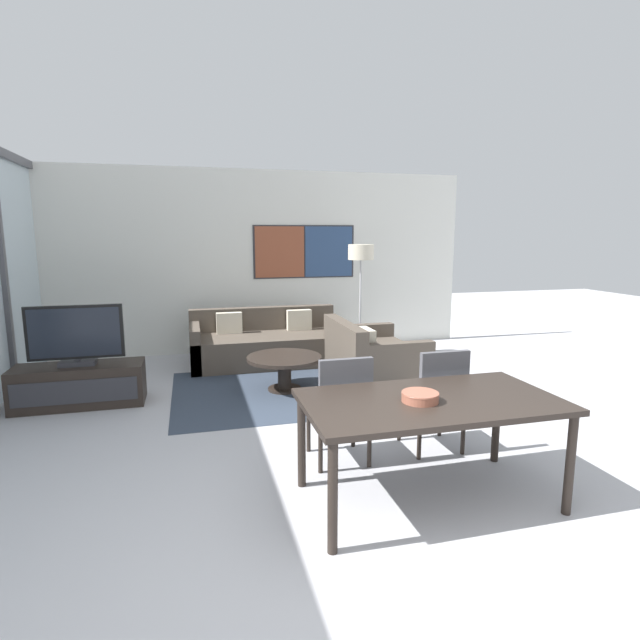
{
  "coord_description": "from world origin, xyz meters",
  "views": [
    {
      "loc": [
        -0.94,
        -1.96,
        1.83
      ],
      "look_at": [
        0.36,
        2.95,
        0.95
      ],
      "focal_mm": 28.0,
      "sensor_mm": 36.0,
      "label": 1
    }
  ],
  "objects_px": {
    "fruit_bowl": "(420,396)",
    "dining_table": "(430,408)",
    "tv_console": "(80,385)",
    "sofa_main": "(267,344)",
    "coffee_table": "(284,365)",
    "dining_chair_left": "(341,404)",
    "television": "(76,336)",
    "sofa_side": "(369,359)",
    "floor_lamp": "(361,260)",
    "dining_chair_centre": "(436,394)"
  },
  "relations": [
    {
      "from": "coffee_table",
      "to": "floor_lamp",
      "type": "relative_size",
      "value": 0.52
    },
    {
      "from": "tv_console",
      "to": "dining_chair_centre",
      "type": "bearing_deg",
      "value": -32.55
    },
    {
      "from": "coffee_table",
      "to": "sofa_side",
      "type": "bearing_deg",
      "value": 8.42
    },
    {
      "from": "television",
      "to": "fruit_bowl",
      "type": "relative_size",
      "value": 3.86
    },
    {
      "from": "dining_table",
      "to": "dining_chair_left",
      "type": "relative_size",
      "value": 1.93
    },
    {
      "from": "dining_chair_centre",
      "to": "floor_lamp",
      "type": "bearing_deg",
      "value": 81.97
    },
    {
      "from": "sofa_main",
      "to": "sofa_side",
      "type": "height_order",
      "value": "same"
    },
    {
      "from": "coffee_table",
      "to": "fruit_bowl",
      "type": "xyz_separation_m",
      "value": [
        0.41,
        -2.72,
        0.46
      ]
    },
    {
      "from": "television",
      "to": "dining_chair_left",
      "type": "relative_size",
      "value": 1.07
    },
    {
      "from": "sofa_main",
      "to": "dining_table",
      "type": "relative_size",
      "value": 1.24
    },
    {
      "from": "sofa_side",
      "to": "floor_lamp",
      "type": "relative_size",
      "value": 0.81
    },
    {
      "from": "fruit_bowl",
      "to": "floor_lamp",
      "type": "height_order",
      "value": "floor_lamp"
    },
    {
      "from": "dining_chair_centre",
      "to": "television",
      "type": "bearing_deg",
      "value": 147.44
    },
    {
      "from": "sofa_main",
      "to": "fruit_bowl",
      "type": "bearing_deg",
      "value": -84.32
    },
    {
      "from": "tv_console",
      "to": "coffee_table",
      "type": "height_order",
      "value": "tv_console"
    },
    {
      "from": "television",
      "to": "coffee_table",
      "type": "height_order",
      "value": "television"
    },
    {
      "from": "coffee_table",
      "to": "dining_chair_centre",
      "type": "height_order",
      "value": "dining_chair_centre"
    },
    {
      "from": "sofa_main",
      "to": "sofa_side",
      "type": "relative_size",
      "value": 1.59
    },
    {
      "from": "sofa_side",
      "to": "dining_chair_left",
      "type": "relative_size",
      "value": 1.51
    },
    {
      "from": "sofa_main",
      "to": "coffee_table",
      "type": "relative_size",
      "value": 2.44
    },
    {
      "from": "television",
      "to": "dining_chair_centre",
      "type": "bearing_deg",
      "value": -32.56
    },
    {
      "from": "sofa_main",
      "to": "floor_lamp",
      "type": "distance_m",
      "value": 1.83
    },
    {
      "from": "dining_table",
      "to": "fruit_bowl",
      "type": "xyz_separation_m",
      "value": [
        -0.1,
        -0.03,
        0.11
      ]
    },
    {
      "from": "dining_chair_centre",
      "to": "fruit_bowl",
      "type": "height_order",
      "value": "dining_chair_centre"
    },
    {
      "from": "dining_chair_left",
      "to": "fruit_bowl",
      "type": "distance_m",
      "value": 0.83
    },
    {
      "from": "television",
      "to": "sofa_side",
      "type": "xyz_separation_m",
      "value": [
        3.35,
        0.13,
        -0.5
      ]
    },
    {
      "from": "sofa_side",
      "to": "fruit_bowl",
      "type": "relative_size",
      "value": 5.44
    },
    {
      "from": "dining_table",
      "to": "sofa_main",
      "type": "bearing_deg",
      "value": 97.07
    },
    {
      "from": "television",
      "to": "sofa_main",
      "type": "xyz_separation_m",
      "value": [
        2.23,
        1.34,
        -0.5
      ]
    },
    {
      "from": "fruit_bowl",
      "to": "dining_table",
      "type": "bearing_deg",
      "value": 19.86
    },
    {
      "from": "sofa_main",
      "to": "coffee_table",
      "type": "bearing_deg",
      "value": -90.0
    },
    {
      "from": "tv_console",
      "to": "coffee_table",
      "type": "xyz_separation_m",
      "value": [
        2.23,
        -0.04,
        0.09
      ]
    },
    {
      "from": "sofa_side",
      "to": "floor_lamp",
      "type": "height_order",
      "value": "floor_lamp"
    },
    {
      "from": "television",
      "to": "coffee_table",
      "type": "distance_m",
      "value": 2.28
    },
    {
      "from": "dining_chair_centre",
      "to": "sofa_side",
      "type": "bearing_deg",
      "value": 84.75
    },
    {
      "from": "tv_console",
      "to": "fruit_bowl",
      "type": "relative_size",
      "value": 5.3
    },
    {
      "from": "sofa_main",
      "to": "dining_chair_left",
      "type": "bearing_deg",
      "value": -88.61
    },
    {
      "from": "tv_console",
      "to": "floor_lamp",
      "type": "xyz_separation_m",
      "value": [
        3.61,
        1.24,
        1.23
      ]
    },
    {
      "from": "dining_table",
      "to": "dining_chair_centre",
      "type": "relative_size",
      "value": 1.93
    },
    {
      "from": "tv_console",
      "to": "coffee_table",
      "type": "distance_m",
      "value": 2.23
    },
    {
      "from": "tv_console",
      "to": "floor_lamp",
      "type": "distance_m",
      "value": 4.01
    },
    {
      "from": "dining_chair_left",
      "to": "fruit_bowl",
      "type": "xyz_separation_m",
      "value": [
        0.32,
        -0.72,
        0.27
      ]
    },
    {
      "from": "television",
      "to": "dining_chair_left",
      "type": "height_order",
      "value": "television"
    },
    {
      "from": "tv_console",
      "to": "sofa_main",
      "type": "distance_m",
      "value": 2.6
    },
    {
      "from": "television",
      "to": "dining_chair_centre",
      "type": "height_order",
      "value": "television"
    },
    {
      "from": "tv_console",
      "to": "dining_table",
      "type": "distance_m",
      "value": 3.88
    },
    {
      "from": "tv_console",
      "to": "sofa_main",
      "type": "height_order",
      "value": "sofa_main"
    },
    {
      "from": "coffee_table",
      "to": "dining_table",
      "type": "xyz_separation_m",
      "value": [
        0.5,
        -2.68,
        0.35
      ]
    },
    {
      "from": "dining_chair_left",
      "to": "fruit_bowl",
      "type": "bearing_deg",
      "value": -65.73
    },
    {
      "from": "television",
      "to": "sofa_side",
      "type": "relative_size",
      "value": 0.71
    }
  ]
}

